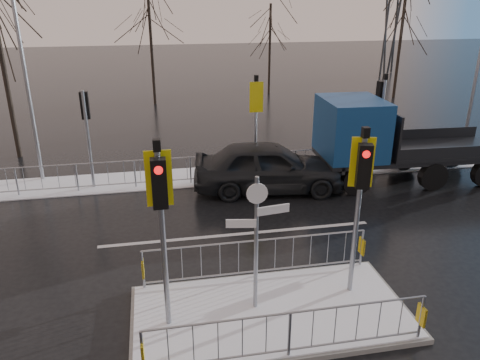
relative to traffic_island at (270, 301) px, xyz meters
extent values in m
plane|color=black|center=(0.01, -0.01, -0.39)|extent=(120.00, 120.00, 0.00)
cube|color=white|center=(0.01, 8.59, -0.37)|extent=(30.00, 2.00, 0.04)
cube|color=silver|center=(0.01, 3.79, -0.39)|extent=(8.00, 0.15, 0.01)
cube|color=slate|center=(0.01, -0.01, -0.33)|extent=(6.00, 3.00, 0.12)
cube|color=white|center=(0.01, -0.01, -0.26)|extent=(5.85, 2.85, 0.03)
cube|color=gold|center=(-2.69, -1.39, 0.28)|extent=(0.05, 0.28, 0.42)
cube|color=gold|center=(2.71, -1.39, 0.28)|extent=(0.05, 0.28, 0.42)
cube|color=gold|center=(-2.69, 1.37, 0.28)|extent=(0.05, 0.28, 0.42)
cube|color=gold|center=(2.71, 1.37, 0.28)|extent=(0.05, 0.28, 0.42)
cylinder|color=gray|center=(-2.19, -0.01, 1.63)|extent=(0.11, 0.11, 3.80)
cube|color=black|center=(-2.19, -0.19, 2.98)|extent=(0.28, 0.22, 0.95)
cylinder|color=red|center=(-2.19, -0.30, 3.28)|extent=(0.16, 0.04, 0.16)
cube|color=#D6C60C|center=(-2.19, 0.06, 2.98)|extent=(0.50, 0.03, 1.10)
cube|color=black|center=(-2.19, -0.01, 3.65)|extent=(0.14, 0.14, 0.22)
cylinder|color=gray|center=(2.01, 0.39, 1.58)|extent=(0.11, 0.11, 3.70)
cube|color=black|center=(1.96, 0.22, 2.88)|extent=(0.33, 0.28, 0.95)
cylinder|color=red|center=(1.94, 0.11, 3.18)|extent=(0.16, 0.08, 0.16)
cube|color=#D6C60C|center=(2.03, 0.46, 2.88)|extent=(0.49, 0.16, 1.10)
cube|color=black|center=(2.01, 0.39, 3.55)|extent=(0.14, 0.14, 0.22)
cylinder|color=gray|center=(-0.29, 0.19, 1.28)|extent=(0.09, 0.09, 3.10)
cube|color=silver|center=(0.06, 0.19, 2.08)|extent=(0.70, 0.14, 0.18)
cube|color=silver|center=(-0.61, 0.19, 1.83)|extent=(0.62, 0.15, 0.18)
cylinder|color=silver|center=(-0.29, 0.16, 2.48)|extent=(0.44, 0.03, 0.44)
cylinder|color=gray|center=(-4.49, 8.29, 1.40)|extent=(0.11, 0.11, 3.50)
cube|color=black|center=(-4.49, 8.47, 2.60)|extent=(0.28, 0.22, 0.95)
cylinder|color=red|center=(-4.49, 8.58, 2.90)|extent=(0.16, 0.04, 0.16)
cylinder|color=gray|center=(1.51, 8.29, 1.45)|extent=(0.11, 0.11, 3.60)
cube|color=black|center=(1.51, 8.47, 2.70)|extent=(0.28, 0.22, 0.95)
cylinder|color=red|center=(1.51, 8.58, 3.00)|extent=(0.16, 0.04, 0.16)
cube|color=#D6C60C|center=(1.51, 8.22, 2.70)|extent=(0.50, 0.03, 1.10)
cube|color=black|center=(1.51, 8.29, 3.37)|extent=(0.14, 0.14, 0.22)
cylinder|color=gray|center=(6.51, 8.29, 1.40)|extent=(0.11, 0.11, 3.50)
cube|color=black|center=(6.46, 8.46, 2.60)|extent=(0.33, 0.28, 0.95)
cylinder|color=red|center=(6.44, 8.57, 2.90)|extent=(0.16, 0.08, 0.16)
cube|color=black|center=(6.51, 8.29, 3.27)|extent=(0.14, 0.14, 0.22)
imported|color=black|center=(1.68, 6.87, 0.51)|extent=(5.49, 2.76, 1.79)
cylinder|color=black|center=(4.57, 5.90, 0.12)|extent=(1.04, 0.35, 1.03)
cylinder|color=black|center=(4.65, 8.06, 0.12)|extent=(1.04, 0.35, 1.03)
cylinder|color=black|center=(7.45, 5.79, 0.12)|extent=(1.04, 0.35, 1.03)
cylinder|color=black|center=(7.53, 7.95, 0.12)|extent=(1.04, 0.35, 1.03)
cylinder|color=black|center=(9.58, 7.87, 0.12)|extent=(1.04, 0.35, 1.03)
cube|color=black|center=(7.08, 6.89, 0.62)|extent=(6.88, 2.63, 0.16)
cube|color=navy|center=(4.71, 6.98, 1.73)|extent=(2.15, 2.55, 2.06)
cube|color=black|center=(5.71, 6.94, 2.14)|extent=(0.12, 2.06, 1.13)
cube|color=#2D3033|center=(4.09, 7.00, 0.59)|extent=(0.22, 2.37, 0.36)
cube|color=black|center=(8.21, 6.84, 0.76)|extent=(4.62, 2.64, 0.12)
cube|color=black|center=(6.00, 6.93, 1.58)|extent=(0.18, 2.47, 1.54)
cylinder|color=black|center=(-7.99, 12.49, 3.29)|extent=(0.20, 0.20, 7.36)
cylinder|color=black|center=(-1.99, 21.99, 3.06)|extent=(0.19, 0.19, 6.90)
cylinder|color=black|center=(6.01, 23.99, 2.60)|extent=(0.16, 0.16, 5.98)
cylinder|color=black|center=(14.01, 20.99, 3.29)|extent=(0.20, 0.20, 7.36)
cylinder|color=gray|center=(10.51, 8.49, 3.61)|extent=(0.14, 0.14, 8.00)
cylinder|color=gray|center=(-6.49, 9.49, 3.71)|extent=(0.14, 0.14, 8.20)
camera|label=1|loc=(-2.23, -8.14, 6.17)|focal=35.00mm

